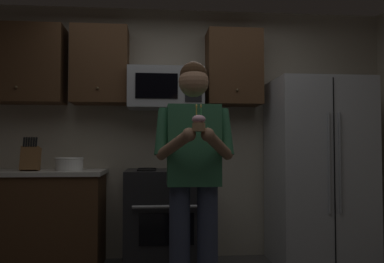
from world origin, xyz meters
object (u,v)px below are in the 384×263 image
(microwave, at_px, (166,89))
(knife_block, at_px, (31,158))
(bowl_large_white, at_px, (69,164))
(person, at_px, (194,167))
(refrigerator, at_px, (318,171))
(oven_range, at_px, (166,218))
(cupcake, at_px, (199,123))

(microwave, distance_m, knife_block, 1.43)
(knife_block, xyz_separation_m, bowl_large_white, (0.35, 0.00, -0.05))
(person, bearing_deg, refrigerator, 36.10)
(oven_range, height_order, refrigerator, refrigerator)
(refrigerator, relative_size, bowl_large_white, 6.84)
(refrigerator, distance_m, knife_block, 2.76)
(oven_range, relative_size, bowl_large_white, 3.54)
(oven_range, xyz_separation_m, knife_block, (-1.25, -0.03, 0.58))
(oven_range, distance_m, microwave, 1.26)
(microwave, height_order, person, microwave)
(person, bearing_deg, cupcake, -90.00)
(knife_block, bearing_deg, oven_range, 1.36)
(microwave, height_order, bowl_large_white, microwave)
(oven_range, bearing_deg, cupcake, -82.57)
(oven_range, bearing_deg, bowl_large_white, -178.18)
(microwave, bearing_deg, cupcake, -83.18)
(refrigerator, relative_size, person, 1.02)
(refrigerator, relative_size, knife_block, 5.63)
(microwave, relative_size, knife_block, 2.31)
(knife_block, distance_m, person, 1.73)
(microwave, xyz_separation_m, person, (0.17, -1.13, -0.72))
(microwave, xyz_separation_m, cupcake, (0.17, -1.45, -0.43))
(refrigerator, xyz_separation_m, knife_block, (-2.75, 0.01, 0.14))
(knife_block, bearing_deg, refrigerator, -0.20)
(person, bearing_deg, oven_range, 99.82)
(bowl_large_white, height_order, cupcake, cupcake)
(oven_range, height_order, cupcake, cupcake)
(oven_range, xyz_separation_m, person, (0.17, -1.01, 0.53))
(bowl_large_white, xyz_separation_m, cupcake, (1.08, -1.31, 0.31))
(person, bearing_deg, knife_block, 145.60)
(microwave, distance_m, bowl_large_white, 1.17)
(knife_block, xyz_separation_m, person, (1.43, -0.98, -0.04))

